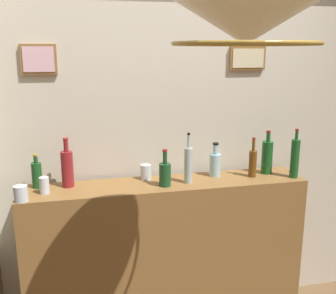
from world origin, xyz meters
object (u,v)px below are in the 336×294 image
object	(u,v)px
liquor_bottle_scotch	(267,157)
glass_tumbler_rocks	(21,194)
liquor_bottle_gin	(295,158)
pendant_lamp	(246,24)
liquor_bottle_mezcal	(37,174)
glass_tumbler_highball	(146,172)
glass_tumbler_shot	(44,185)
liquor_bottle_rye	(67,168)
liquor_bottle_vermouth	(188,165)
liquor_bottle_port	(215,163)
liquor_bottle_whiskey	(165,173)
liquor_bottle_vodka	(253,162)

from	to	relation	value
liquor_bottle_scotch	glass_tumbler_rocks	xyz separation A→B (m)	(-1.59, -0.17, -0.07)
liquor_bottle_gin	pendant_lamp	world-z (taller)	pendant_lamp
liquor_bottle_mezcal	liquor_bottle_scotch	world-z (taller)	liquor_bottle_scotch
liquor_bottle_gin	glass_tumbler_highball	size ratio (longest dim) A/B	3.34
liquor_bottle_gin	glass_tumbler_rocks	xyz separation A→B (m)	(-1.73, -0.05, -0.09)
glass_tumbler_shot	pendant_lamp	bearing A→B (deg)	-45.68
liquor_bottle_rye	liquor_bottle_vermouth	bearing A→B (deg)	-7.59
glass_tumbler_shot	glass_tumbler_rocks	bearing A→B (deg)	-140.34
glass_tumbler_shot	liquor_bottle_gin	bearing A→B (deg)	-1.90
liquor_bottle_port	liquor_bottle_rye	world-z (taller)	liquor_bottle_rye
glass_tumbler_highball	pendant_lamp	size ratio (longest dim) A/B	0.17
liquor_bottle_vermouth	glass_tumbler_rocks	distance (m)	1.02
liquor_bottle_gin	liquor_bottle_rye	distance (m)	1.48
liquor_bottle_scotch	glass_tumbler_rocks	size ratio (longest dim) A/B	3.30
liquor_bottle_mezcal	pendant_lamp	size ratio (longest dim) A/B	0.37
pendant_lamp	glass_tumbler_shot	bearing A→B (deg)	134.32
glass_tumbler_rocks	liquor_bottle_rye	bearing A→B (deg)	37.64
glass_tumbler_highball	liquor_bottle_gin	bearing A→B (deg)	-10.64
liquor_bottle_gin	liquor_bottle_scotch	world-z (taller)	liquor_bottle_gin
liquor_bottle_vermouth	pendant_lamp	xyz separation A→B (m)	(-0.03, -0.87, 0.81)
liquor_bottle_rye	glass_tumbler_rocks	size ratio (longest dim) A/B	3.41
liquor_bottle_vermouth	liquor_bottle_scotch	size ratio (longest dim) A/B	1.09
glass_tumbler_highball	glass_tumbler_shot	size ratio (longest dim) A/B	0.98
liquor_bottle_port	liquor_bottle_whiskey	xyz separation A→B (m)	(-0.37, -0.12, -0.01)
glass_tumbler_highball	glass_tumbler_shot	xyz separation A→B (m)	(-0.63, -0.13, 0.00)
liquor_bottle_scotch	liquor_bottle_gin	bearing A→B (deg)	-42.50
liquor_bottle_whiskey	glass_tumbler_rocks	distance (m)	0.85
liquor_bottle_vodka	glass_tumbler_shot	distance (m)	1.35
liquor_bottle_vermouth	glass_tumbler_rocks	bearing A→B (deg)	-174.49
liquor_bottle_gin	liquor_bottle_scotch	distance (m)	0.19
liquor_bottle_rye	glass_tumbler_highball	distance (m)	0.51
liquor_bottle_port	glass_tumbler_highball	size ratio (longest dim) A/B	2.33
liquor_bottle_port	liquor_bottle_rye	xyz separation A→B (m)	(-0.97, 0.00, 0.03)
glass_tumbler_rocks	pendant_lamp	world-z (taller)	pendant_lamp
liquor_bottle_vermouth	pendant_lamp	world-z (taller)	pendant_lamp
glass_tumbler_shot	pendant_lamp	xyz separation A→B (m)	(0.86, -0.88, 0.88)
glass_tumbler_rocks	glass_tumbler_highball	distance (m)	0.79
liquor_bottle_mezcal	liquor_bottle_vodka	xyz separation A→B (m)	(1.39, -0.10, 0.01)
liquor_bottle_gin	liquor_bottle_whiskey	bearing A→B (deg)	178.27
liquor_bottle_rye	liquor_bottle_vermouth	distance (m)	0.76
liquor_bottle_port	pendant_lamp	xyz separation A→B (m)	(-0.25, -0.97, 0.84)
pendant_lamp	liquor_bottle_scotch	bearing A→B (deg)	57.01
liquor_bottle_port	liquor_bottle_scotch	distance (m)	0.37
liquor_bottle_whiskey	glass_tumbler_highball	bearing A→B (deg)	121.33
liquor_bottle_port	liquor_bottle_scotch	world-z (taller)	liquor_bottle_scotch
liquor_bottle_vodka	liquor_bottle_whiskey	size ratio (longest dim) A/B	1.14
liquor_bottle_port	liquor_bottle_vermouth	world-z (taller)	liquor_bottle_vermouth
liquor_bottle_port	pendant_lamp	world-z (taller)	pendant_lamp
glass_tumbler_shot	pendant_lamp	distance (m)	1.51
glass_tumbler_rocks	glass_tumbler_shot	distance (m)	0.16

